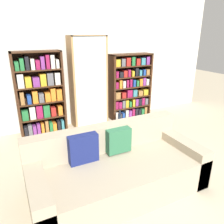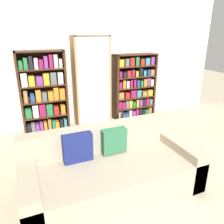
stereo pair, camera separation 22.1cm
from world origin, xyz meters
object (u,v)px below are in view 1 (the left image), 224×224
bookshelf_left (40,95)px  wine_bottle (120,120)px  bookshelf_right (130,88)px  display_cabinet (88,82)px  couch (117,170)px

bookshelf_left → wine_bottle: (1.52, -0.42, -0.63)m
bookshelf_right → wine_bottle: size_ratio=4.07×
wine_bottle → display_cabinet: bearing=143.0°
couch → bookshelf_left: size_ratio=1.34×
wine_bottle → bookshelf_right: bearing=40.6°
couch → wine_bottle: 2.03m
display_cabinet → bookshelf_right: (1.03, 0.02, -0.23)m
couch → wine_bottle: bearing=60.5°
bookshelf_left → bookshelf_right: bookshelf_left is taller
couch → bookshelf_right: (1.49, 2.18, 0.44)m
display_cabinet → bookshelf_right: 1.06m
bookshelf_right → wine_bottle: (-0.49, -0.42, -0.56)m
display_cabinet → bookshelf_right: size_ratio=1.26×
couch → wine_bottle: size_ratio=5.92×
couch → bookshelf_right: 2.68m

